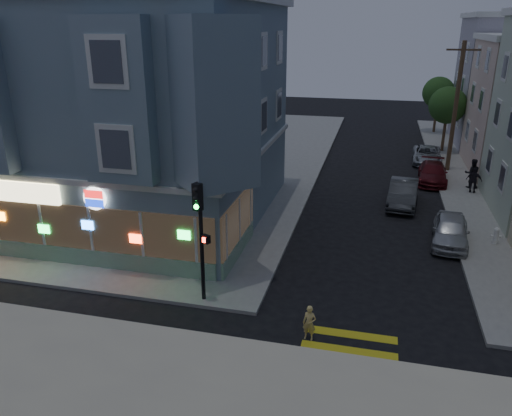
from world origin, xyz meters
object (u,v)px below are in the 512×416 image
at_px(pedestrian_b, 474,180).
at_px(traffic_signal, 200,223).
at_px(parked_car_b, 403,193).
at_px(pedestrian_a, 472,173).
at_px(fire_hydrant, 496,235).
at_px(parked_car_a, 450,231).
at_px(parked_car_c, 433,173).
at_px(utility_pole, 456,106).
at_px(street_tree_near, 448,105).
at_px(running_child, 309,323).
at_px(street_tree_far, 438,93).
at_px(parked_car_d, 427,155).

distance_m(pedestrian_b, traffic_signal, 20.65).
height_order(parked_car_b, traffic_signal, traffic_signal).
relative_size(pedestrian_a, fire_hydrant, 2.30).
distance_m(parked_car_a, parked_car_b, 5.61).
bearing_deg(pedestrian_b, fire_hydrant, 108.00).
bearing_deg(traffic_signal, parked_car_c, 85.69).
xyz_separation_m(parked_car_b, fire_hydrant, (4.24, -4.96, -0.16)).
bearing_deg(parked_car_b, utility_pole, 72.69).
bearing_deg(street_tree_near, running_child, -103.77).
bearing_deg(pedestrian_a, running_child, 66.55).
height_order(pedestrian_b, parked_car_b, pedestrian_b).
relative_size(street_tree_far, parked_car_d, 1.16).
height_order(parked_car_a, parked_car_b, parked_car_b).
relative_size(running_child, parked_car_d, 0.28).
distance_m(utility_pole, street_tree_far, 14.03).
distance_m(running_child, parked_car_c, 20.70).
xyz_separation_m(pedestrian_b, parked_car_c, (-2.28, 2.12, -0.31)).
bearing_deg(running_child, pedestrian_b, 74.08).
xyz_separation_m(running_child, parked_car_c, (5.60, 19.93, 0.02)).
distance_m(pedestrian_a, fire_hydrant, 9.13).
xyz_separation_m(utility_pole, pedestrian_b, (0.98, -5.14, -3.83)).
relative_size(parked_car_a, parked_car_c, 0.92).
bearing_deg(parked_car_d, street_tree_near, 71.27).
xyz_separation_m(running_child, pedestrian_a, (7.90, 18.87, 0.47)).
relative_size(street_tree_near, parked_car_b, 1.16).
distance_m(street_tree_far, parked_car_d, 12.37).
bearing_deg(utility_pole, parked_car_c, -113.28).
height_order(pedestrian_b, fire_hydrant, pedestrian_b).
distance_m(parked_car_a, traffic_signal, 13.15).
bearing_deg(parked_car_a, utility_pole, 90.57).
bearing_deg(running_child, traffic_signal, 170.98).
relative_size(utility_pole, parked_car_c, 1.98).
height_order(parked_car_a, parked_car_d, parked_car_a).
bearing_deg(parked_car_d, pedestrian_b, -70.03).
bearing_deg(fire_hydrant, street_tree_near, 91.91).
xyz_separation_m(utility_pole, parked_car_c, (-1.30, -3.02, -4.14)).
bearing_deg(street_tree_near, traffic_signal, -112.44).
relative_size(utility_pole, street_tree_far, 1.70).
distance_m(parked_car_a, parked_car_c, 10.40).
relative_size(street_tree_far, fire_hydrant, 6.36).
xyz_separation_m(street_tree_far, fire_hydrant, (0.64, -27.18, -3.35)).
bearing_deg(street_tree_far, street_tree_near, -90.00).
relative_size(parked_car_b, fire_hydrant, 5.48).
relative_size(parked_car_b, traffic_signal, 0.95).
relative_size(street_tree_near, fire_hydrant, 6.36).
distance_m(pedestrian_b, fire_hydrant, 8.05).
height_order(street_tree_far, running_child, street_tree_far).
xyz_separation_m(utility_pole, traffic_signal, (-11.21, -21.63, -1.39)).
bearing_deg(parked_car_c, pedestrian_a, -21.07).
distance_m(traffic_signal, fire_hydrant, 14.98).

